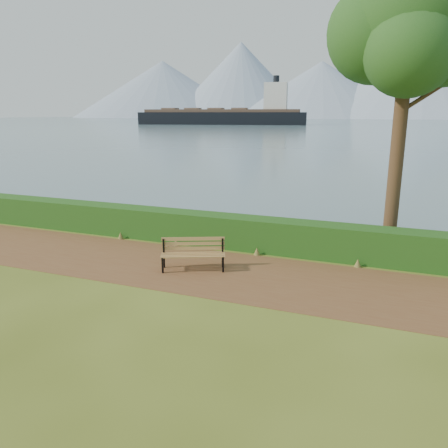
% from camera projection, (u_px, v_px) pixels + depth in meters
% --- Properties ---
extents(ground, '(140.00, 140.00, 0.00)m').
position_uv_depth(ground, '(178.00, 271.00, 11.77)').
color(ground, '#485418').
rests_on(ground, ground).
extents(path, '(40.00, 3.40, 0.01)m').
position_uv_depth(path, '(183.00, 267.00, 12.04)').
color(path, brown).
rests_on(path, ground).
extents(hedge, '(32.00, 0.85, 1.00)m').
position_uv_depth(hedge, '(214.00, 230.00, 13.99)').
color(hedge, '#1C3F12').
rests_on(hedge, ground).
extents(water, '(700.00, 510.00, 0.00)m').
position_uv_depth(water, '(388.00, 121.00, 246.72)').
color(water, '#496675').
rests_on(water, ground).
extents(mountains, '(585.00, 190.00, 70.00)m').
position_uv_depth(mountains, '(383.00, 85.00, 375.08)').
color(mountains, '#798AA1').
rests_on(mountains, ground).
extents(bench, '(1.77, 1.13, 0.86)m').
position_uv_depth(bench, '(193.00, 252.00, 11.79)').
color(bench, black).
rests_on(bench, ground).
extents(tree, '(4.58, 3.84, 8.81)m').
position_uv_depth(tree, '(409.00, 23.00, 12.14)').
color(tree, '#362216').
rests_on(tree, ground).
extents(cargo_ship, '(62.45, 20.20, 18.73)m').
position_uv_depth(cargo_ship, '(227.00, 117.00, 160.42)').
color(cargo_ship, black).
rests_on(cargo_ship, ground).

